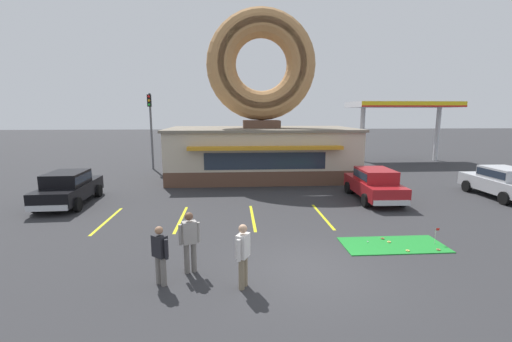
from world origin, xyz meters
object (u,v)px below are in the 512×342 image
Objects in this scene: pedestrian_blue_sweater_man at (160,253)px; traffic_light_pole at (151,121)px; putting_flag_pin at (437,232)px; pedestrian_leather_jacket_man at (190,239)px; car_red at (374,183)px; car_black at (68,187)px; golf_ball at (368,242)px; car_silver at (503,181)px; pedestrian_hooded_kid at (243,253)px; trash_bin at (366,178)px.

pedestrian_blue_sweater_man is 0.27× the size of traffic_light_pole.
pedestrian_blue_sweater_man is (-8.69, -2.14, 0.43)m from putting_flag_pin.
car_red is at bearing 41.78° from pedestrian_leather_jacket_man.
car_black is 10.11m from pedestrian_leather_jacket_man.
car_red reaches higher than golf_ball.
golf_ball is 13.78m from car_black.
car_silver and car_black have the same top height.
car_silver is 21.80m from car_black.
car_silver is 2.74× the size of pedestrian_hooded_kid.
traffic_light_pole is at bearing 123.97° from golf_ball.
trash_bin is at bearing -26.94° from traffic_light_pole.
putting_flag_pin is 0.12× the size of car_silver.
golf_ball is 19.65m from traffic_light_pole.
traffic_light_pole is (-14.18, 7.21, 3.21)m from trash_bin.
car_black is at bearing -169.33° from trash_bin.
traffic_light_pole reaches higher than car_black.
pedestrian_leather_jacket_man reaches higher than golf_ball.
pedestrian_hooded_kid reaches higher than putting_flag_pin.
car_silver is 2.92× the size of pedestrian_blue_sweater_man.
traffic_light_pole is (-13.35, 10.33, 2.84)m from car_red.
pedestrian_hooded_kid is at bearing -148.70° from car_silver.
car_red is at bearing -0.52° from car_black.
putting_flag_pin is 7.03m from pedestrian_hooded_kid.
car_black is 2.94× the size of pedestrian_blue_sweater_man.
car_red is (2.56, 5.68, 0.82)m from golf_ball.
pedestrian_leather_jacket_man is 18.66m from traffic_light_pole.
pedestrian_blue_sweater_man reaches higher than golf_ball.
car_red is at bearing 87.07° from putting_flag_pin.
car_red is at bearing 65.76° from golf_ball.
car_red is 1.00× the size of car_black.
trash_bin is (15.85, 2.99, -0.37)m from car_black.
car_silver is (9.34, 5.62, 0.82)m from golf_ball.
putting_flag_pin is 0.33× the size of pedestrian_hooded_kid.
car_red is at bearing 41.94° from pedestrian_blue_sweater_man.
trash_bin is (0.83, 3.12, -0.37)m from car_red.
pedestrian_hooded_kid is at bearing -148.13° from golf_ball.
car_black is 11.77m from pedestrian_hooded_kid.
putting_flag_pin is at bearing -6.53° from golf_ball.
car_black is at bearing 157.56° from putting_flag_pin.
pedestrian_hooded_kid is at bearing -46.29° from car_black.
car_red is 2.76× the size of pedestrian_hooded_kid.
putting_flag_pin is at bearing -97.13° from trash_bin.
car_silver is 0.79× the size of traffic_light_pole.
car_black is 10.71m from traffic_light_pole.
putting_flag_pin is 0.35× the size of pedestrian_blue_sweater_man.
traffic_light_pole is (-5.02, 17.76, 2.75)m from pedestrian_leather_jacket_man.
pedestrian_leather_jacket_man is (0.67, 0.65, 0.10)m from pedestrian_blue_sweater_man.
pedestrian_leather_jacket_man is (-5.76, -1.75, 0.91)m from golf_ball.
pedestrian_leather_jacket_man is at bearing -74.21° from traffic_light_pole.
car_red is at bearing 50.57° from pedestrian_hooded_kid.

